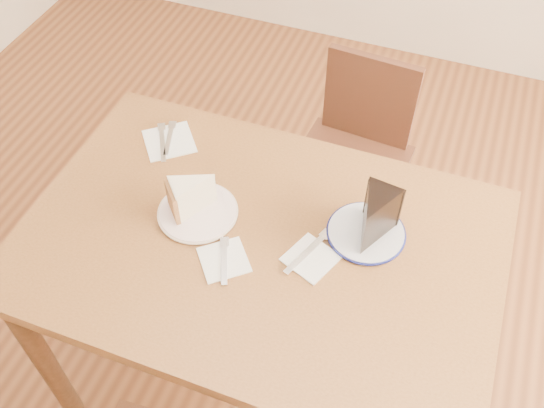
# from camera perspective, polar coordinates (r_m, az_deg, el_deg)

# --- Properties ---
(ground) EXTENTS (4.00, 4.00, 0.00)m
(ground) POSITION_cam_1_polar(r_m,az_deg,el_deg) (2.17, -0.87, -15.44)
(ground) COLOR #452412
(ground) RESTS_ON ground
(table) EXTENTS (1.20, 0.80, 0.75)m
(table) POSITION_cam_1_polar(r_m,az_deg,el_deg) (1.60, -1.14, -5.57)
(table) COLOR #4C2C14
(table) RESTS_ON ground
(chair_far) EXTENTS (0.41, 0.41, 0.77)m
(chair_far) POSITION_cam_1_polar(r_m,az_deg,el_deg) (2.19, 7.62, 4.54)
(chair_far) COLOR black
(chair_far) RESTS_ON ground
(plate_cream) EXTENTS (0.20, 0.20, 0.01)m
(plate_cream) POSITION_cam_1_polar(r_m,az_deg,el_deg) (1.58, -6.99, -0.77)
(plate_cream) COLOR silver
(plate_cream) RESTS_ON table
(plate_navy) EXTENTS (0.19, 0.19, 0.01)m
(plate_navy) POSITION_cam_1_polar(r_m,az_deg,el_deg) (1.55, 8.84, -2.69)
(plate_navy) COLOR white
(plate_navy) RESTS_ON table
(carrot_cake) EXTENTS (0.14, 0.13, 0.09)m
(carrot_cake) POSITION_cam_1_polar(r_m,az_deg,el_deg) (1.56, -7.24, 0.83)
(carrot_cake) COLOR #F7ECCC
(carrot_cake) RESTS_ON plate_cream
(chocolate_cake) EXTENTS (0.11, 0.14, 0.12)m
(chocolate_cake) POSITION_cam_1_polar(r_m,az_deg,el_deg) (1.49, 9.50, -1.55)
(chocolate_cake) COLOR black
(chocolate_cake) RESTS_ON plate_navy
(napkin_cream) EXTENTS (0.16, 0.16, 0.00)m
(napkin_cream) POSITION_cam_1_polar(r_m,az_deg,el_deg) (1.49, -4.54, -5.25)
(napkin_cream) COLOR white
(napkin_cream) RESTS_ON table
(napkin_navy) EXTENTS (0.15, 0.15, 0.00)m
(napkin_navy) POSITION_cam_1_polar(r_m,az_deg,el_deg) (1.49, 3.67, -5.12)
(napkin_navy) COLOR white
(napkin_navy) RESTS_ON table
(napkin_spare) EXTENTS (0.19, 0.19, 0.00)m
(napkin_spare) POSITION_cam_1_polar(r_m,az_deg,el_deg) (1.79, -9.65, 5.84)
(napkin_spare) COLOR white
(napkin_spare) RESTS_ON table
(fork_cream) EXTENTS (0.07, 0.13, 0.00)m
(fork_cream) POSITION_cam_1_polar(r_m,az_deg,el_deg) (1.48, -4.51, -5.37)
(fork_cream) COLOR silver
(fork_cream) RESTS_ON napkin_cream
(knife_navy) EXTENTS (0.07, 0.16, 0.00)m
(knife_navy) POSITION_cam_1_polar(r_m,az_deg,el_deg) (1.50, 3.37, -4.51)
(knife_navy) COLOR silver
(knife_navy) RESTS_ON napkin_navy
(fork_spare) EXTENTS (0.06, 0.14, 0.00)m
(fork_spare) POSITION_cam_1_polar(r_m,az_deg,el_deg) (1.79, -9.65, 6.12)
(fork_spare) COLOR silver
(fork_spare) RESTS_ON napkin_spare
(knife_spare) EXTENTS (0.09, 0.15, 0.00)m
(knife_spare) POSITION_cam_1_polar(r_m,az_deg,el_deg) (1.78, -10.27, 5.70)
(knife_spare) COLOR silver
(knife_spare) RESTS_ON napkin_spare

